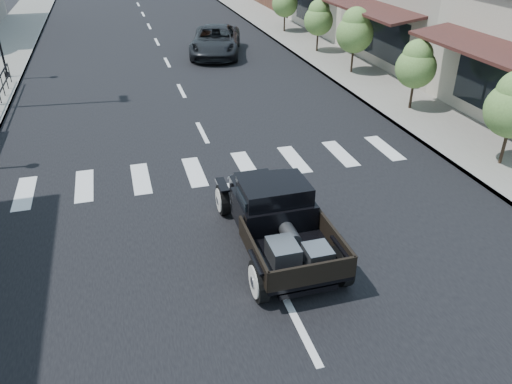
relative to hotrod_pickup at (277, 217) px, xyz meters
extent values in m
plane|color=black|center=(-0.39, 0.34, -0.81)|extent=(120.00, 120.00, 0.00)
cube|color=black|center=(-0.39, 15.34, -0.80)|extent=(14.00, 80.00, 0.02)
cube|color=gray|center=(8.11, 15.34, -0.74)|extent=(3.00, 80.00, 0.15)
cube|color=#9D9484|center=(14.61, 13.34, 1.44)|extent=(10.00, 9.00, 4.50)
imported|color=black|center=(2.43, 18.23, -0.05)|extent=(3.90, 5.94, 1.52)
camera|label=1|loc=(-3.10, -9.12, 6.04)|focal=35.00mm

